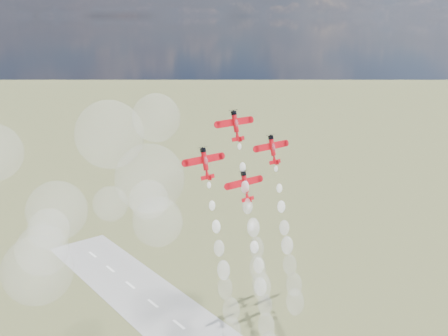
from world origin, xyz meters
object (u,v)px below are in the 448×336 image
plane_left (205,163)px  plane_slot (245,185)px  plane_lead (236,125)px  plane_right (273,149)px

plane_left → plane_slot: bearing=-10.3°
plane_left → plane_slot: plane_left is taller
plane_lead → plane_left: plane_lead is taller
plane_right → plane_lead: bearing=169.7°
plane_lead → plane_right: plane_lead is taller
plane_right → plane_slot: size_ratio=1.00×
plane_left → plane_slot: size_ratio=1.00×
plane_left → plane_right: 25.35m
plane_lead → plane_left: 15.47m
plane_lead → plane_right: size_ratio=1.00×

